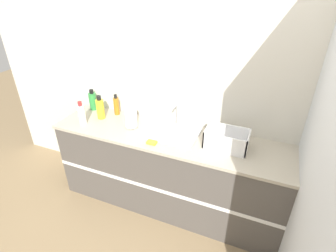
{
  "coord_description": "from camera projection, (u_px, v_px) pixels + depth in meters",
  "views": [
    {
      "loc": [
        0.84,
        -1.73,
        2.26
      ],
      "look_at": [
        0.01,
        0.26,
        1.02
      ],
      "focal_mm": 28.0,
      "sensor_mm": 36.0,
      "label": 1
    }
  ],
  "objects": [
    {
      "name": "ground_plane",
      "position": [
        158.0,
        220.0,
        2.79
      ],
      "size": [
        12.0,
        12.0,
        0.0
      ],
      "primitive_type": "plane",
      "color": "#937A56"
    },
    {
      "name": "wall_back",
      "position": [
        181.0,
        86.0,
        2.64
      ],
      "size": [
        4.76,
        0.06,
        2.6
      ],
      "color": "beige",
      "rests_on": "ground_plane"
    },
    {
      "name": "bottle_white_spray",
      "position": [
        82.0,
        114.0,
        2.72
      ],
      "size": [
        0.07,
        0.07,
        0.26
      ],
      "color": "white",
      "rests_on": "counter_cabinet"
    },
    {
      "name": "bottle_green",
      "position": [
        93.0,
        101.0,
        3.03
      ],
      "size": [
        0.08,
        0.08,
        0.24
      ],
      "color": "#2D8C3D",
      "rests_on": "counter_cabinet"
    },
    {
      "name": "bottle_yellow",
      "position": [
        100.0,
        108.0,
        2.83
      ],
      "size": [
        0.08,
        0.08,
        0.26
      ],
      "color": "yellow",
      "rests_on": "counter_cabinet"
    },
    {
      "name": "counter_cabinet",
      "position": [
        168.0,
        171.0,
        2.8
      ],
      "size": [
        2.39,
        0.61,
        0.9
      ],
      "color": "#514C47",
      "rests_on": "ground_plane"
    },
    {
      "name": "sink",
      "position": [
        172.0,
        132.0,
        2.59
      ],
      "size": [
        0.52,
        0.38,
        0.28
      ],
      "color": "silver",
      "rests_on": "counter_cabinet"
    },
    {
      "name": "wall_right",
      "position": [
        316.0,
        123.0,
        1.98
      ],
      "size": [
        0.06,
        2.59,
        2.6
      ],
      "color": "silver",
      "rests_on": "ground_plane"
    },
    {
      "name": "bottle_amber",
      "position": [
        116.0,
        106.0,
        2.92
      ],
      "size": [
        0.06,
        0.06,
        0.24
      ],
      "color": "#B26B19",
      "rests_on": "counter_cabinet"
    },
    {
      "name": "sponge",
      "position": [
        152.0,
        142.0,
        2.44
      ],
      "size": [
        0.09,
        0.06,
        0.02
      ],
      "color": "yellow",
      "rests_on": "counter_cabinet"
    },
    {
      "name": "dish_rack",
      "position": [
        226.0,
        141.0,
        2.37
      ],
      "size": [
        0.38,
        0.24,
        0.17
      ],
      "color": "white",
      "rests_on": "counter_cabinet"
    },
    {
      "name": "paper_towel_roll",
      "position": [
        131.0,
        117.0,
        2.66
      ],
      "size": [
        0.13,
        0.13,
        0.23
      ],
      "color": "#4C4C51",
      "rests_on": "counter_cabinet"
    }
  ]
}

